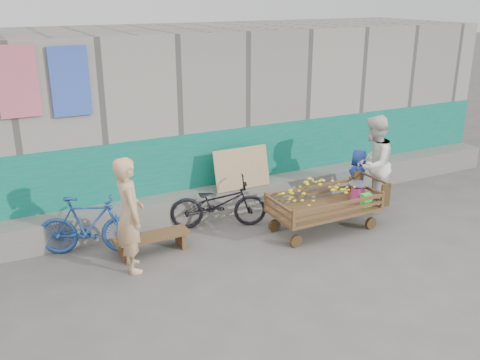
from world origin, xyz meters
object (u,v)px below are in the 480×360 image
child (358,177)px  bicycle_dark (219,203)px  woman (373,164)px  banana_cart (323,199)px  bench (152,240)px  bicycle_blue (89,225)px  vendor_man (130,215)px

child → bicycle_dark: (-2.64, 0.22, -0.09)m
woman → bicycle_dark: bearing=-44.3°
child → woman: bearing=64.6°
banana_cart → child: 1.41m
woman → child: 0.49m
child → banana_cart: bearing=2.4°
bench → bicycle_blue: bearing=154.8°
banana_cart → vendor_man: vendor_man is taller
vendor_man → child: bearing=-79.8°
bench → bicycle_blue: bicycle_blue is taller
banana_cart → vendor_man: bearing=177.1°
child → bicycle_dark: bearing=-30.4°
banana_cart → bench: (-2.65, 0.50, -0.34)m
banana_cart → woman: bearing=14.3°
banana_cart → bicycle_blue: (-3.46, 0.88, -0.10)m
bench → bicycle_dark: bicycle_dark is taller
banana_cart → vendor_man: 3.06m
child → bench: bearing=-23.3°
child → bicycle_blue: bearing=-28.4°
bench → child: size_ratio=1.10×
banana_cart → woman: (1.24, 0.32, 0.30)m
woman → bicycle_blue: woman is taller
woman → bicycle_dark: 2.74m
banana_cart → bicycle_blue: bearing=165.7°
banana_cart → bicycle_blue: 3.57m
bicycle_dark → child: bearing=-75.1°
bench → banana_cart: bearing=-10.7°
vendor_man → bicycle_blue: size_ratio=1.10×
banana_cart → bench: 2.72m
banana_cart → vendor_man: size_ratio=1.17×
banana_cart → woman: size_ratio=1.11×
woman → child: bearing=-121.9°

